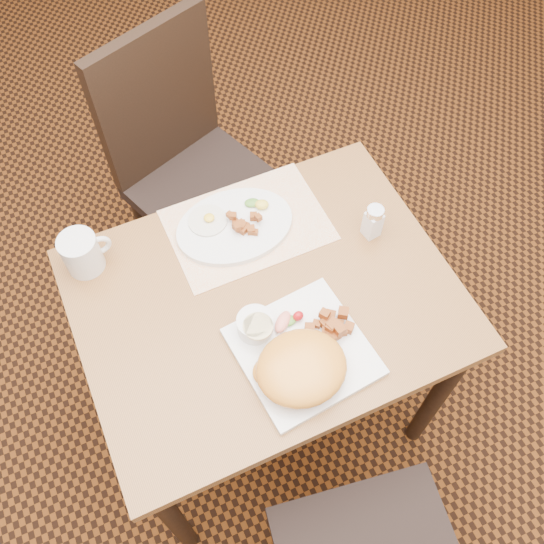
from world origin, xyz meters
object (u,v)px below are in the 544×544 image
(table, at_px, (267,317))
(plate_square, at_px, (303,352))
(chair_far, at_px, (188,160))
(coffee_mug, at_px, (82,253))
(plate_oval, at_px, (235,226))
(salt_shaker, at_px, (373,221))

(table, bearing_deg, plate_square, -84.73)
(chair_far, distance_m, coffee_mug, 0.62)
(chair_far, bearing_deg, plate_square, 69.01)
(plate_square, height_order, plate_oval, plate_oval)
(plate_oval, height_order, salt_shaker, salt_shaker)
(plate_oval, bearing_deg, coffee_mug, 172.38)
(salt_shaker, bearing_deg, plate_square, -143.08)
(chair_far, height_order, plate_square, chair_far)
(plate_square, distance_m, salt_shaker, 0.38)
(table, xyz_separation_m, salt_shaker, (0.32, 0.06, 0.16))
(plate_square, xyz_separation_m, plate_oval, (-0.01, 0.39, 0.00))
(plate_oval, bearing_deg, chair_far, 88.17)
(coffee_mug, bearing_deg, chair_far, 46.35)
(plate_square, relative_size, plate_oval, 0.92)
(plate_square, height_order, salt_shaker, salt_shaker)
(chair_far, bearing_deg, coffee_mug, 25.88)
(chair_far, height_order, plate_oval, chair_far)
(chair_far, distance_m, plate_oval, 0.51)
(coffee_mug, bearing_deg, salt_shaker, -16.84)
(plate_oval, distance_m, salt_shaker, 0.35)
(chair_far, distance_m, plate_square, 0.87)
(table, bearing_deg, salt_shaker, 10.52)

